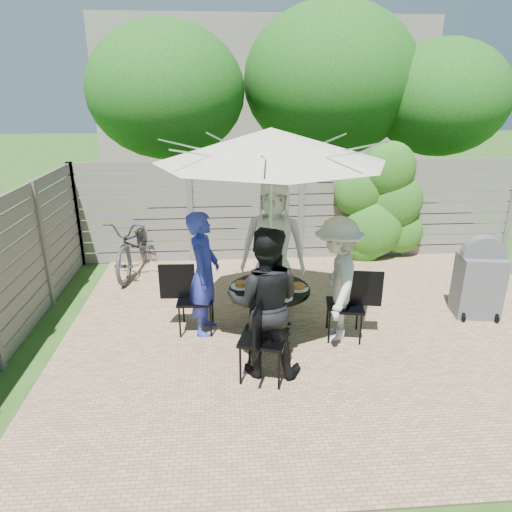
{
  "coord_description": "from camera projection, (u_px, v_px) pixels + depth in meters",
  "views": [
    {
      "loc": [
        -1.44,
        -5.0,
        3.01
      ],
      "look_at": [
        -1.02,
        0.42,
        1.02
      ],
      "focal_mm": 32.0,
      "sensor_mm": 36.0,
      "label": 1
    }
  ],
  "objects": [
    {
      "name": "bbq_grill",
      "position": [
        479.0,
        280.0,
        6.27
      ],
      "size": [
        0.63,
        0.52,
        1.17
      ],
      "rotation": [
        0.0,
        0.0,
        -0.15
      ],
      "color": "#55565A",
      "rests_on": "ground"
    },
    {
      "name": "umbrella",
      "position": [
        271.0,
        145.0,
        5.12
      ],
      "size": [
        3.1,
        3.1,
        2.61
      ],
      "rotation": [
        0.0,
        0.0,
        -0.17
      ],
      "color": "silver",
      "rests_on": "ground"
    },
    {
      "name": "plate_extra",
      "position": [
        283.0,
        297.0,
        5.42
      ],
      "size": [
        0.24,
        0.24,
        0.06
      ],
      "color": "white",
      "rests_on": "patio_table"
    },
    {
      "name": "person_back",
      "position": [
        273.0,
        246.0,
        6.41
      ],
      "size": [
        1.0,
        0.74,
        1.86
      ],
      "primitive_type": "imported",
      "rotation": [
        0.0,
        0.0,
        6.12
      ],
      "color": "silver",
      "rests_on": "ground"
    },
    {
      "name": "chair_back",
      "position": [
        273.0,
        285.0,
        6.76
      ],
      "size": [
        0.47,
        0.67,
        0.91
      ],
      "rotation": [
        0.0,
        0.0,
        4.63
      ],
      "color": "black",
      "rests_on": "ground"
    },
    {
      "name": "plate_front",
      "position": [
        268.0,
        298.0,
        5.38
      ],
      "size": [
        0.26,
        0.26,
        0.06
      ],
      "color": "white",
      "rests_on": "patio_table"
    },
    {
      "name": "glass_front",
      "position": [
        277.0,
        292.0,
        5.45
      ],
      "size": [
        0.07,
        0.07,
        0.14
      ],
      "primitive_type": "cylinder",
      "color": "silver",
      "rests_on": "patio_table"
    },
    {
      "name": "chair_left",
      "position": [
        195.0,
        311.0,
        5.94
      ],
      "size": [
        0.69,
        0.47,
        0.94
      ],
      "rotation": [
        0.0,
        0.0,
        6.24
      ],
      "color": "black",
      "rests_on": "ground"
    },
    {
      "name": "bicycle",
      "position": [
        136.0,
        243.0,
        7.86
      ],
      "size": [
        0.9,
        1.99,
        1.01
      ],
      "primitive_type": "imported",
      "rotation": [
        0.0,
        0.0,
        -0.12
      ],
      "color": "#333338",
      "rests_on": "ground"
    },
    {
      "name": "coffee_cup",
      "position": [
        278.0,
        277.0,
        5.91
      ],
      "size": [
        0.08,
        0.08,
        0.12
      ],
      "primitive_type": "cylinder",
      "color": "#C6B293",
      "rests_on": "patio_table"
    },
    {
      "name": "person_front",
      "position": [
        265.0,
        303.0,
        4.89
      ],
      "size": [
        0.92,
        0.77,
        1.7
      ],
      "primitive_type": "imported",
      "rotation": [
        0.0,
        0.0,
        2.97
      ],
      "color": "black",
      "rests_on": "ground"
    },
    {
      "name": "glass_back",
      "position": [
        263.0,
        274.0,
        5.96
      ],
      "size": [
        0.07,
        0.07,
        0.14
      ],
      "primitive_type": "cylinder",
      "color": "silver",
      "rests_on": "patio_table"
    },
    {
      "name": "syrup_jug",
      "position": [
        265.0,
        280.0,
        5.75
      ],
      "size": [
        0.09,
        0.09,
        0.16
      ],
      "primitive_type": "cylinder",
      "color": "#59280C",
      "rests_on": "patio_table"
    },
    {
      "name": "plate_left",
      "position": [
        241.0,
        285.0,
        5.75
      ],
      "size": [
        0.26,
        0.26,
        0.06
      ],
      "color": "white",
      "rests_on": "patio_table"
    },
    {
      "name": "plate_back",
      "position": [
        271.0,
        275.0,
        6.06
      ],
      "size": [
        0.26,
        0.26,
        0.06
      ],
      "color": "white",
      "rests_on": "patio_table"
    },
    {
      "name": "glass_left",
      "position": [
        248.0,
        285.0,
        5.63
      ],
      "size": [
        0.07,
        0.07,
        0.14
      ],
      "primitive_type": "cylinder",
      "color": "silver",
      "rests_on": "patio_table"
    },
    {
      "name": "chair_right",
      "position": [
        345.0,
        318.0,
        5.78
      ],
      "size": [
        0.7,
        0.52,
        0.93
      ],
      "rotation": [
        0.0,
        0.0,
        2.97
      ],
      "color": "black",
      "rests_on": "ground"
    },
    {
      "name": "chair_front",
      "position": [
        263.0,
        354.0,
        4.95
      ],
      "size": [
        0.6,
        0.77,
        1.01
      ],
      "rotation": [
        0.0,
        0.0,
        1.28
      ],
      "color": "black",
      "rests_on": "ground"
    },
    {
      "name": "person_right",
      "position": [
        337.0,
        280.0,
        5.61
      ],
      "size": [
        0.76,
        1.12,
        1.6
      ],
      "primitive_type": "imported",
      "rotation": [
        0.0,
        0.0,
        4.54
      ],
      "color": "silver",
      "rests_on": "ground"
    },
    {
      "name": "backyard_envelope",
      "position": [
        267.0,
        103.0,
        14.56
      ],
      "size": [
        60.0,
        60.0,
        5.0
      ],
      "color": "#2C4916",
      "rests_on": "ground"
    },
    {
      "name": "patio_table",
      "position": [
        269.0,
        302.0,
        5.8
      ],
      "size": [
        1.16,
        1.16,
        0.66
      ],
      "rotation": [
        0.0,
        0.0,
        -0.17
      ],
      "color": "black",
      "rests_on": "ground"
    },
    {
      "name": "glass_right",
      "position": [
        290.0,
        280.0,
        5.78
      ],
      "size": [
        0.07,
        0.07,
        0.14
      ],
      "primitive_type": "cylinder",
      "color": "silver",
      "rests_on": "patio_table"
    },
    {
      "name": "plate_right",
      "position": [
        298.0,
        287.0,
        5.69
      ],
      "size": [
        0.26,
        0.26,
        0.06
      ],
      "color": "white",
      "rests_on": "patio_table"
    },
    {
      "name": "person_left",
      "position": [
        204.0,
        274.0,
        5.75
      ],
      "size": [
        0.48,
        0.65,
        1.63
      ],
      "primitive_type": "imported",
      "rotation": [
        0.0,
        0.0,
        7.69
      ],
      "color": "#2934B4",
      "rests_on": "ground"
    }
  ]
}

